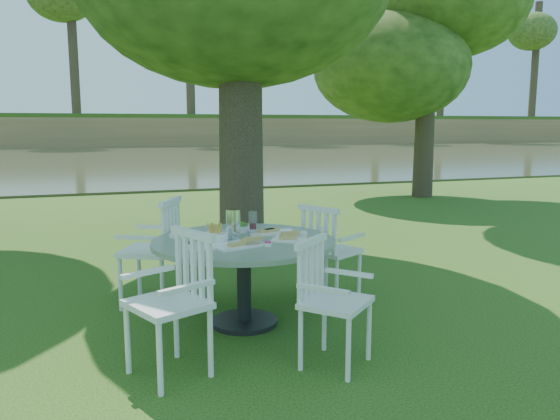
# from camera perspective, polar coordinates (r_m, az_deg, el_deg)

# --- Properties ---
(ground) EXTENTS (140.00, 140.00, 0.00)m
(ground) POSITION_cam_1_polar(r_m,az_deg,el_deg) (5.33, 0.72, -9.38)
(ground) COLOR #1B3C0C
(ground) RESTS_ON ground
(table) EXTENTS (1.51, 1.51, 0.73)m
(table) POSITION_cam_1_polar(r_m,az_deg,el_deg) (4.56, -3.81, -4.63)
(table) COLOR black
(table) RESTS_ON ground
(chair_ne) EXTENTS (0.60, 0.62, 0.92)m
(chair_ne) POSITION_cam_1_polar(r_m,az_deg,el_deg) (5.19, 4.78, -3.71)
(chair_ne) COLOR white
(chair_ne) RESTS_ON ground
(chair_nw) EXTENTS (0.65, 0.66, 1.00)m
(chair_nw) POSITION_cam_1_polar(r_m,az_deg,el_deg) (5.18, -12.50, -3.42)
(chair_nw) COLOR white
(chair_nw) RESTS_ON ground
(chair_sw) EXTENTS (0.61, 0.63, 0.96)m
(chair_sw) POSITION_cam_1_polar(r_m,az_deg,el_deg) (3.76, -10.44, -8.33)
(chair_sw) COLOR white
(chair_sw) RESTS_ON ground
(chair_se) EXTENTS (0.61, 0.61, 0.88)m
(chair_se) POSITION_cam_1_polar(r_m,az_deg,el_deg) (3.86, 4.67, -8.50)
(chair_se) COLOR white
(chair_se) RESTS_ON ground
(tableware) EXTENTS (1.17, 0.84, 0.24)m
(tableware) POSITION_cam_1_polar(r_m,az_deg,el_deg) (4.55, -4.58, -2.45)
(tableware) COLOR white
(tableware) RESTS_ON table
(river) EXTENTS (100.00, 28.00, 0.12)m
(river) POSITION_cam_1_polar(r_m,az_deg,el_deg) (27.86, -15.72, 5.10)
(river) COLOR #363821
(river) RESTS_ON ground
(far_bank) EXTENTS (100.00, 18.00, 15.20)m
(far_bank) POSITION_cam_1_polar(r_m,az_deg,el_deg) (46.26, -17.26, 15.40)
(far_bank) COLOR olive
(far_bank) RESTS_ON ground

